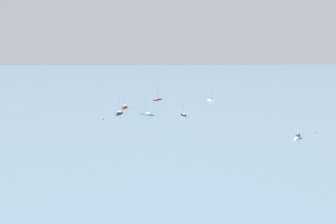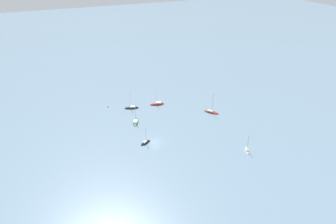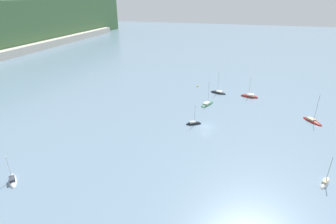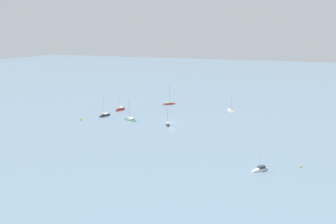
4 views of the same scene
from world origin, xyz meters
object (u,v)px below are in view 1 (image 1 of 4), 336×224
(sailboat_1, at_px, (119,114))
(sailboat_5, at_px, (297,138))
(mooring_buoy_0, at_px, (315,132))
(sailboat_3, at_px, (211,101))
(sailboat_0, at_px, (147,115))
(mooring_buoy_1, at_px, (103,119))
(sailboat_2, at_px, (183,115))
(sailboat_6, at_px, (157,100))
(sailboat_4, at_px, (124,108))

(sailboat_1, height_order, sailboat_5, sailboat_1)
(mooring_buoy_0, bearing_deg, sailboat_3, -64.33)
(sailboat_5, relative_size, mooring_buoy_0, 13.22)
(sailboat_1, bearing_deg, sailboat_5, 76.90)
(sailboat_0, distance_m, mooring_buoy_1, 19.83)
(sailboat_0, distance_m, sailboat_2, 16.53)
(sailboat_3, bearing_deg, sailboat_6, 21.08)
(sailboat_2, relative_size, mooring_buoy_1, 11.94)
(sailboat_1, xyz_separation_m, sailboat_6, (-17.55, -30.37, 0.02))
(sailboat_4, bearing_deg, sailboat_3, 117.73)
(sailboat_2, relative_size, mooring_buoy_0, 14.21)
(sailboat_1, relative_size, sailboat_4, 1.12)
(sailboat_0, relative_size, sailboat_2, 1.24)
(sailboat_2, bearing_deg, sailboat_6, -6.22)
(sailboat_0, xyz_separation_m, sailboat_5, (-52.73, 32.66, 0.01))
(sailboat_0, bearing_deg, sailboat_1, 12.85)
(sailboat_1, bearing_deg, mooring_buoy_0, 83.83)
(mooring_buoy_0, bearing_deg, sailboat_0, -23.22)
(sailboat_0, height_order, mooring_buoy_1, sailboat_0)
(sailboat_4, distance_m, mooring_buoy_1, 22.10)
(sailboat_3, height_order, sailboat_5, sailboat_3)
(sailboat_6, bearing_deg, mooring_buoy_0, -82.87)
(sailboat_3, bearing_deg, sailboat_1, 56.48)
(sailboat_4, bearing_deg, mooring_buoy_0, 71.16)
(sailboat_2, height_order, sailboat_4, sailboat_4)
(sailboat_3, relative_size, sailboat_6, 0.74)
(sailboat_6, distance_m, mooring_buoy_0, 83.01)
(sailboat_5, xyz_separation_m, mooring_buoy_1, (71.32, -25.77, 0.20))
(sailboat_2, bearing_deg, sailboat_4, 35.65)
(sailboat_4, bearing_deg, sailboat_0, 50.30)
(sailboat_1, distance_m, sailboat_4, 11.85)
(sailboat_1, distance_m, sailboat_5, 74.48)
(sailboat_3, distance_m, mooring_buoy_1, 65.07)
(sailboat_4, height_order, mooring_buoy_1, sailboat_4)
(sailboat_5, relative_size, sailboat_6, 0.70)
(sailboat_2, relative_size, sailboat_3, 1.01)
(sailboat_3, xyz_separation_m, mooring_buoy_0, (-27.00, 56.19, 0.16))
(sailboat_3, xyz_separation_m, sailboat_4, (47.48, 15.19, -0.00))
(sailboat_3, bearing_deg, sailboat_4, 45.06)
(sailboat_5, xyz_separation_m, sailboat_6, (48.15, -65.44, -0.02))
(sailboat_3, distance_m, sailboat_5, 64.44)
(mooring_buoy_0, bearing_deg, sailboat_1, -21.17)
(sailboat_1, bearing_deg, sailboat_6, 164.97)
(sailboat_6, bearing_deg, sailboat_4, -168.93)
(sailboat_1, bearing_deg, sailboat_0, 94.45)
(sailboat_3, height_order, sailboat_4, sailboat_4)
(sailboat_1, distance_m, mooring_buoy_1, 10.88)
(mooring_buoy_0, xyz_separation_m, mooring_buoy_1, (81.01, -19.88, 0.05))
(mooring_buoy_0, bearing_deg, mooring_buoy_1, -13.79)
(mooring_buoy_0, bearing_deg, sailboat_6, -45.84)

